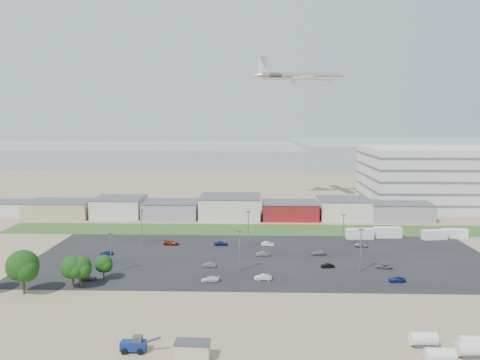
{
  "coord_description": "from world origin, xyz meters",
  "views": [
    {
      "loc": [
        2.71,
        -100.0,
        36.28
      ],
      "look_at": [
        -0.95,
        22.0,
        20.5
      ],
      "focal_mm": 35.0,
      "sensor_mm": 36.0,
      "label": 1
    }
  ],
  "objects_px": {
    "box_trailer_a": "(360,234)",
    "parked_car_0": "(384,266)",
    "parked_car_4": "(209,265)",
    "parked_car_11": "(268,244)",
    "parked_car_10": "(88,278)",
    "parked_car_7": "(263,254)",
    "parked_car_8": "(361,245)",
    "parked_car_3": "(210,279)",
    "parked_car_2": "(397,279)",
    "portable_shed": "(193,350)",
    "parked_car_9": "(171,243)",
    "parked_car_12": "(318,253)",
    "parked_car_6": "(221,243)",
    "storage_tank_nw": "(423,339)",
    "airliner": "(300,76)",
    "parked_car_5": "(107,253)",
    "telehandler": "(133,344)",
    "parked_car_1": "(328,266)",
    "parked_car_13": "(263,277)"
  },
  "relations": [
    {
      "from": "parked_car_3",
      "to": "telehandler",
      "type": "bearing_deg",
      "value": -22.94
    },
    {
      "from": "box_trailer_a",
      "to": "parked_car_2",
      "type": "relative_size",
      "value": 2.16
    },
    {
      "from": "parked_car_8",
      "to": "parked_car_13",
      "type": "height_order",
      "value": "parked_car_13"
    },
    {
      "from": "parked_car_5",
      "to": "parked_car_10",
      "type": "height_order",
      "value": "same"
    },
    {
      "from": "telehandler",
      "to": "parked_car_5",
      "type": "relative_size",
      "value": 1.85
    },
    {
      "from": "parked_car_3",
      "to": "parked_car_1",
      "type": "bearing_deg",
      "value": 103.74
    },
    {
      "from": "portable_shed",
      "to": "parked_car_9",
      "type": "distance_m",
      "value": 66.86
    },
    {
      "from": "parked_car_9",
      "to": "parked_car_4",
      "type": "bearing_deg",
      "value": -144.11
    },
    {
      "from": "box_trailer_a",
      "to": "parked_car_11",
      "type": "distance_m",
      "value": 29.94
    },
    {
      "from": "box_trailer_a",
      "to": "parked_car_4",
      "type": "xyz_separation_m",
      "value": [
        -43.53,
        -29.14,
        -0.99
      ]
    },
    {
      "from": "storage_tank_nw",
      "to": "parked_car_1",
      "type": "relative_size",
      "value": 1.27
    },
    {
      "from": "parked_car_3",
      "to": "box_trailer_a",
      "type": "bearing_deg",
      "value": 125.78
    },
    {
      "from": "box_trailer_a",
      "to": "parked_car_12",
      "type": "distance_m",
      "value": 23.64
    },
    {
      "from": "parked_car_2",
      "to": "parked_car_5",
      "type": "bearing_deg",
      "value": -109.36
    },
    {
      "from": "parked_car_7",
      "to": "parked_car_10",
      "type": "distance_m",
      "value": 45.08
    },
    {
      "from": "box_trailer_a",
      "to": "airliner",
      "type": "bearing_deg",
      "value": 95.45
    },
    {
      "from": "airliner",
      "to": "parked_car_0",
      "type": "bearing_deg",
      "value": -94.22
    },
    {
      "from": "telehandler",
      "to": "box_trailer_a",
      "type": "relative_size",
      "value": 0.78
    },
    {
      "from": "parked_car_3",
      "to": "parked_car_2",
      "type": "bearing_deg",
      "value": 84.02
    },
    {
      "from": "parked_car_5",
      "to": "parked_car_12",
      "type": "bearing_deg",
      "value": 87.68
    },
    {
      "from": "parked_car_4",
      "to": "parked_car_11",
      "type": "relative_size",
      "value": 0.89
    },
    {
      "from": "parked_car_12",
      "to": "parked_car_6",
      "type": "bearing_deg",
      "value": -112.32
    },
    {
      "from": "portable_shed",
      "to": "parked_car_0",
      "type": "relative_size",
      "value": 1.39
    },
    {
      "from": "portable_shed",
      "to": "parked_car_7",
      "type": "bearing_deg",
      "value": 80.39
    },
    {
      "from": "storage_tank_nw",
      "to": "parked_car_9",
      "type": "xyz_separation_m",
      "value": [
        -51.49,
        60.14,
        -0.65
      ]
    },
    {
      "from": "storage_tank_nw",
      "to": "box_trailer_a",
      "type": "distance_m",
      "value": 69.15
    },
    {
      "from": "parked_car_7",
      "to": "parked_car_8",
      "type": "xyz_separation_m",
      "value": [
        28.48,
        9.42,
        0.01
      ]
    },
    {
      "from": "parked_car_10",
      "to": "parked_car_4",
      "type": "bearing_deg",
      "value": -67.36
    },
    {
      "from": "parked_car_4",
      "to": "parked_car_7",
      "type": "height_order",
      "value": "parked_car_7"
    },
    {
      "from": "parked_car_0",
      "to": "parked_car_13",
      "type": "bearing_deg",
      "value": -65.03
    },
    {
      "from": "parked_car_3",
      "to": "parked_car_10",
      "type": "distance_m",
      "value": 28.0
    },
    {
      "from": "parked_car_8",
      "to": "parked_car_7",
      "type": "bearing_deg",
      "value": 114.78
    },
    {
      "from": "parked_car_3",
      "to": "parked_car_11",
      "type": "xyz_separation_m",
      "value": [
        13.9,
        30.49,
        0.03
      ]
    },
    {
      "from": "parked_car_0",
      "to": "parked_car_8",
      "type": "distance_m",
      "value": 19.29
    },
    {
      "from": "parked_car_1",
      "to": "parked_car_7",
      "type": "xyz_separation_m",
      "value": [
        -15.85,
        9.68,
        0.05
      ]
    },
    {
      "from": "airliner",
      "to": "parked_car_7",
      "type": "relative_size",
      "value": 11.88
    },
    {
      "from": "parked_car_4",
      "to": "airliner",
      "type": "bearing_deg",
      "value": 162.75
    },
    {
      "from": "parked_car_10",
      "to": "parked_car_0",
      "type": "bearing_deg",
      "value": -79.98
    },
    {
      "from": "storage_tank_nw",
      "to": "parked_car_9",
      "type": "relative_size",
      "value": 0.95
    },
    {
      "from": "parked_car_0",
      "to": "parked_car_5",
      "type": "height_order",
      "value": "parked_car_5"
    },
    {
      "from": "parked_car_7",
      "to": "parked_car_8",
      "type": "relative_size",
      "value": 1.02
    },
    {
      "from": "parked_car_12",
      "to": "box_trailer_a",
      "type": "bearing_deg",
      "value": 136.51
    },
    {
      "from": "box_trailer_a",
      "to": "parked_car_3",
      "type": "bearing_deg",
      "value": -141.12
    },
    {
      "from": "parked_car_5",
      "to": "parked_car_7",
      "type": "distance_m",
      "value": 42.15
    },
    {
      "from": "portable_shed",
      "to": "telehandler",
      "type": "relative_size",
      "value": 0.85
    },
    {
      "from": "storage_tank_nw",
      "to": "parked_car_9",
      "type": "height_order",
      "value": "storage_tank_nw"
    },
    {
      "from": "parked_car_8",
      "to": "storage_tank_nw",
      "type": "bearing_deg",
      "value": -176.95
    },
    {
      "from": "telehandler",
      "to": "parked_car_2",
      "type": "bearing_deg",
      "value": 32.94
    },
    {
      "from": "box_trailer_a",
      "to": "parked_car_0",
      "type": "distance_m",
      "value": 29.05
    },
    {
      "from": "parked_car_10",
      "to": "parked_car_13",
      "type": "xyz_separation_m",
      "value": [
        39.95,
        1.31,
        0.05
      ]
    }
  ]
}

